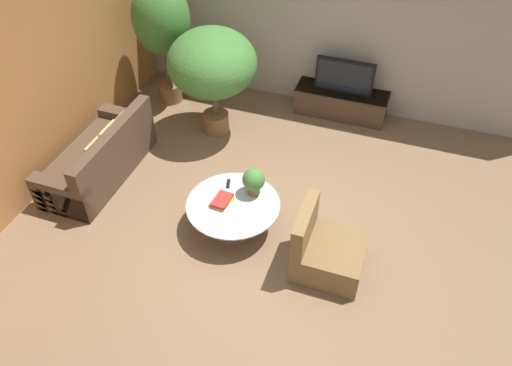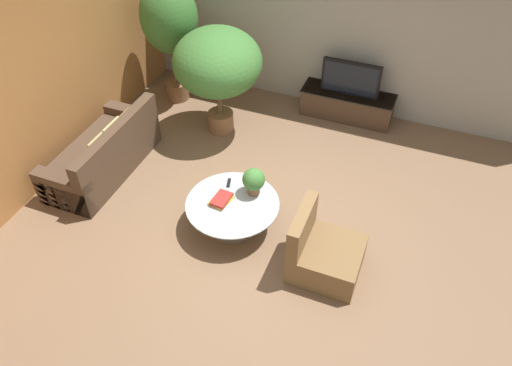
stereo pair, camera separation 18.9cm
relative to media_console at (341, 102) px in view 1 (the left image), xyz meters
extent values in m
plane|color=brown|center=(-0.37, -2.94, -0.24)|extent=(24.00, 24.00, 0.00)
cube|color=#A39E93|center=(-0.37, 0.32, 1.26)|extent=(7.40, 0.12, 3.00)
cube|color=#B2753D|center=(-3.63, -2.74, 1.26)|extent=(0.12, 7.40, 3.00)
cube|color=#473323|center=(0.00, 0.00, -0.01)|extent=(1.48, 0.48, 0.45)
cube|color=#2D2823|center=(0.00, 0.00, 0.21)|extent=(1.51, 0.50, 0.02)
cube|color=black|center=(0.00, 0.00, 0.49)|extent=(0.93, 0.08, 0.55)
cube|color=black|center=(0.00, -0.04, 0.49)|extent=(0.86, 0.00, 0.50)
cube|color=black|center=(0.00, 0.00, 0.23)|extent=(0.28, 0.13, 0.02)
cylinder|color=#756656|center=(-0.76, -2.97, -0.23)|extent=(0.66, 0.66, 0.02)
cylinder|color=#756656|center=(-0.76, -2.97, -0.04)|extent=(0.10, 0.10, 0.39)
cylinder|color=#A8B2B7|center=(-0.76, -2.97, 0.16)|extent=(1.19, 1.19, 0.02)
cube|color=#4C3828|center=(-2.98, -2.64, -0.03)|extent=(0.84, 1.88, 0.42)
cube|color=#4C3828|center=(-2.64, -2.64, 0.39)|extent=(0.16, 1.88, 0.42)
cube|color=#4C3828|center=(-2.98, -1.80, 0.03)|extent=(0.84, 0.20, 0.54)
cube|color=#4C3828|center=(-2.98, -3.48, 0.03)|extent=(0.84, 0.20, 0.54)
cube|color=olive|center=(-2.80, -2.16, 0.33)|extent=(0.14, 0.33, 0.30)
cube|color=tan|center=(-2.80, -2.48, 0.35)|extent=(0.18, 0.38, 0.35)
cube|color=tan|center=(-2.80, -2.80, 0.33)|extent=(0.16, 0.33, 0.31)
cube|color=#B23328|center=(-2.80, -3.12, 0.32)|extent=(0.17, 0.30, 0.28)
cube|color=brown|center=(0.56, -3.22, -0.04)|extent=(0.80, 0.76, 0.40)
cube|color=brown|center=(0.23, -3.22, 0.39)|extent=(0.14, 0.76, 0.46)
cylinder|color=brown|center=(-2.87, -0.53, -0.08)|extent=(0.38, 0.38, 0.31)
cylinder|color=brown|center=(-2.87, -0.53, 0.37)|extent=(0.08, 0.08, 0.58)
ellipsoid|color=#3D7533|center=(-2.87, -0.53, 1.25)|extent=(0.91, 0.91, 1.19)
cylinder|color=brown|center=(-1.79, -1.10, -0.08)|extent=(0.41, 0.41, 0.32)
cylinder|color=brown|center=(-1.79, -1.10, 0.29)|extent=(0.08, 0.08, 0.40)
ellipsoid|color=#3D7533|center=(-1.79, -1.10, 0.98)|extent=(1.32, 1.32, 0.98)
cylinder|color=brown|center=(-0.58, -2.69, 0.22)|extent=(0.16, 0.16, 0.11)
sphere|color=#3D7533|center=(-0.58, -2.69, 0.40)|extent=(0.29, 0.29, 0.29)
cube|color=gold|center=(-0.91, -2.99, 0.18)|extent=(0.27, 0.33, 0.03)
cube|color=#A32823|center=(-0.90, -2.99, 0.22)|extent=(0.22, 0.31, 0.04)
cube|color=black|center=(-0.95, -2.65, 0.18)|extent=(0.08, 0.16, 0.02)
camera|label=1|loc=(0.98, -7.06, 4.61)|focal=35.00mm
camera|label=2|loc=(1.16, -6.99, 4.61)|focal=35.00mm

